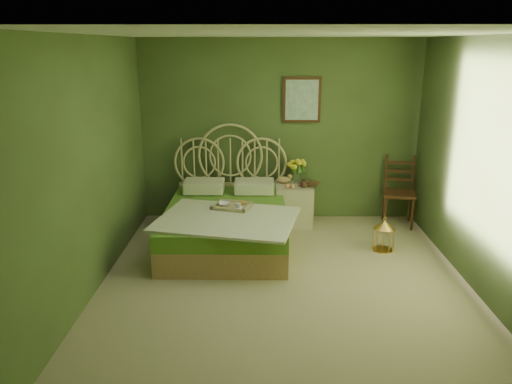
{
  "coord_description": "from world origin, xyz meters",
  "views": [
    {
      "loc": [
        -0.25,
        -4.91,
        2.5
      ],
      "look_at": [
        -0.32,
        1.0,
        0.75
      ],
      "focal_mm": 35.0,
      "sensor_mm": 36.0,
      "label": 1
    }
  ],
  "objects_px": {
    "chair": "(398,186)",
    "bed": "(226,221)",
    "nightstand": "(294,200)",
    "birdcage": "(384,236)"
  },
  "relations": [
    {
      "from": "nightstand",
      "to": "birdcage",
      "type": "bearing_deg",
      "value": -42.46
    },
    {
      "from": "chair",
      "to": "birdcage",
      "type": "distance_m",
      "value": 1.15
    },
    {
      "from": "nightstand",
      "to": "bed",
      "type": "bearing_deg",
      "value": -139.96
    },
    {
      "from": "chair",
      "to": "birdcage",
      "type": "bearing_deg",
      "value": -101.04
    },
    {
      "from": "nightstand",
      "to": "chair",
      "type": "xyz_separation_m",
      "value": [
        1.49,
        0.04,
        0.19
      ]
    },
    {
      "from": "nightstand",
      "to": "birdcage",
      "type": "xyz_separation_m",
      "value": [
        1.07,
        -0.98,
        -0.17
      ]
    },
    {
      "from": "chair",
      "to": "bed",
      "type": "bearing_deg",
      "value": -150.11
    },
    {
      "from": "bed",
      "to": "chair",
      "type": "bearing_deg",
      "value": 18.61
    },
    {
      "from": "bed",
      "to": "nightstand",
      "type": "distance_m",
      "value": 1.21
    },
    {
      "from": "nightstand",
      "to": "chair",
      "type": "bearing_deg",
      "value": 1.39
    }
  ]
}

